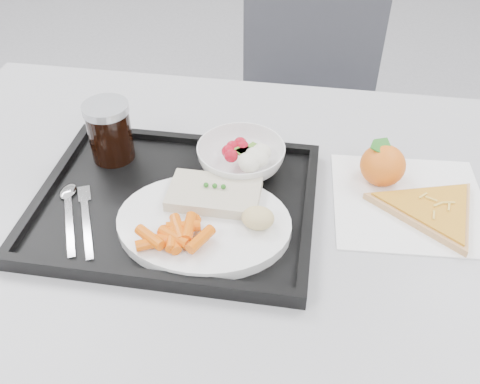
{
  "coord_description": "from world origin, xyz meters",
  "views": [
    {
      "loc": [
        0.13,
        -0.36,
        1.35
      ],
      "look_at": [
        0.03,
        0.3,
        0.77
      ],
      "focal_mm": 40.0,
      "sensor_mm": 36.0,
      "label": 1
    }
  ],
  "objects_px": {
    "tangerine": "(383,165)",
    "dinner_plate": "(204,224)",
    "chair": "(307,90)",
    "cola_glass": "(110,130)",
    "table": "(226,226)",
    "pizza_slice": "(432,210)",
    "tray": "(176,203)",
    "salad_bowl": "(241,158)"
  },
  "relations": [
    {
      "from": "tangerine",
      "to": "dinner_plate",
      "type": "bearing_deg",
      "value": -147.31
    },
    {
      "from": "chair",
      "to": "cola_glass",
      "type": "xyz_separation_m",
      "value": [
        -0.32,
        -0.69,
        0.28
      ]
    },
    {
      "from": "tangerine",
      "to": "cola_glass",
      "type": "bearing_deg",
      "value": -177.31
    },
    {
      "from": "chair",
      "to": "tangerine",
      "type": "height_order",
      "value": "chair"
    },
    {
      "from": "table",
      "to": "pizza_slice",
      "type": "bearing_deg",
      "value": 2.28
    },
    {
      "from": "table",
      "to": "dinner_plate",
      "type": "bearing_deg",
      "value": -100.45
    },
    {
      "from": "tray",
      "to": "tangerine",
      "type": "distance_m",
      "value": 0.36
    },
    {
      "from": "table",
      "to": "tray",
      "type": "bearing_deg",
      "value": -155.03
    },
    {
      "from": "chair",
      "to": "pizza_slice",
      "type": "distance_m",
      "value": 0.8
    },
    {
      "from": "table",
      "to": "tray",
      "type": "relative_size",
      "value": 2.67
    },
    {
      "from": "salad_bowl",
      "to": "pizza_slice",
      "type": "distance_m",
      "value": 0.33
    },
    {
      "from": "pizza_slice",
      "to": "salad_bowl",
      "type": "bearing_deg",
      "value": 170.78
    },
    {
      "from": "tray",
      "to": "tangerine",
      "type": "height_order",
      "value": "tangerine"
    },
    {
      "from": "tray",
      "to": "tangerine",
      "type": "bearing_deg",
      "value": 20.14
    },
    {
      "from": "table",
      "to": "tangerine",
      "type": "xyz_separation_m",
      "value": [
        0.26,
        0.09,
        0.1
      ]
    },
    {
      "from": "table",
      "to": "chair",
      "type": "relative_size",
      "value": 1.29
    },
    {
      "from": "cola_glass",
      "to": "pizza_slice",
      "type": "height_order",
      "value": "cola_glass"
    },
    {
      "from": "dinner_plate",
      "to": "cola_glass",
      "type": "bearing_deg",
      "value": 142.1
    },
    {
      "from": "tangerine",
      "to": "salad_bowl",
      "type": "bearing_deg",
      "value": -174.87
    },
    {
      "from": "cola_glass",
      "to": "tangerine",
      "type": "bearing_deg",
      "value": 2.69
    },
    {
      "from": "dinner_plate",
      "to": "pizza_slice",
      "type": "xyz_separation_m",
      "value": [
        0.36,
        0.1,
        -0.01
      ]
    },
    {
      "from": "table",
      "to": "salad_bowl",
      "type": "distance_m",
      "value": 0.13
    },
    {
      "from": "tangerine",
      "to": "pizza_slice",
      "type": "height_order",
      "value": "tangerine"
    },
    {
      "from": "table",
      "to": "pizza_slice",
      "type": "distance_m",
      "value": 0.35
    },
    {
      "from": "table",
      "to": "tray",
      "type": "height_order",
      "value": "tray"
    },
    {
      "from": "tangerine",
      "to": "tray",
      "type": "bearing_deg",
      "value": -159.86
    },
    {
      "from": "table",
      "to": "dinner_plate",
      "type": "xyz_separation_m",
      "value": [
        -0.02,
        -0.09,
        0.09
      ]
    },
    {
      "from": "table",
      "to": "tangerine",
      "type": "bearing_deg",
      "value": 18.67
    },
    {
      "from": "dinner_plate",
      "to": "salad_bowl",
      "type": "height_order",
      "value": "salad_bowl"
    },
    {
      "from": "tangerine",
      "to": "pizza_slice",
      "type": "bearing_deg",
      "value": -42.81
    },
    {
      "from": "table",
      "to": "dinner_plate",
      "type": "relative_size",
      "value": 4.44
    },
    {
      "from": "chair",
      "to": "tray",
      "type": "height_order",
      "value": "chair"
    },
    {
      "from": "cola_glass",
      "to": "tangerine",
      "type": "xyz_separation_m",
      "value": [
        0.47,
        0.02,
        -0.04
      ]
    },
    {
      "from": "salad_bowl",
      "to": "pizza_slice",
      "type": "height_order",
      "value": "salad_bowl"
    },
    {
      "from": "table",
      "to": "cola_glass",
      "type": "distance_m",
      "value": 0.26
    },
    {
      "from": "dinner_plate",
      "to": "cola_glass",
      "type": "xyz_separation_m",
      "value": [
        -0.2,
        0.15,
        0.05
      ]
    },
    {
      "from": "chair",
      "to": "dinner_plate",
      "type": "relative_size",
      "value": 3.44
    },
    {
      "from": "salad_bowl",
      "to": "dinner_plate",
      "type": "bearing_deg",
      "value": -102.15
    },
    {
      "from": "tray",
      "to": "dinner_plate",
      "type": "height_order",
      "value": "dinner_plate"
    },
    {
      "from": "cola_glass",
      "to": "table",
      "type": "bearing_deg",
      "value": -16.88
    },
    {
      "from": "dinner_plate",
      "to": "salad_bowl",
      "type": "xyz_separation_m",
      "value": [
        0.03,
        0.16,
        0.01
      ]
    },
    {
      "from": "tray",
      "to": "chair",
      "type": "bearing_deg",
      "value": 76.85
    }
  ]
}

